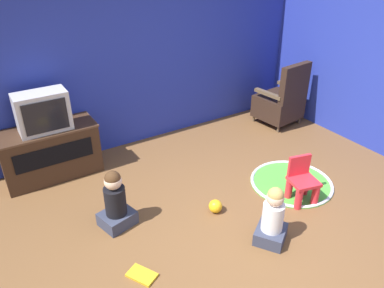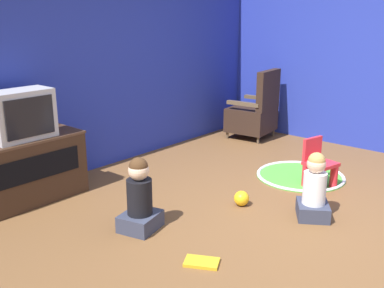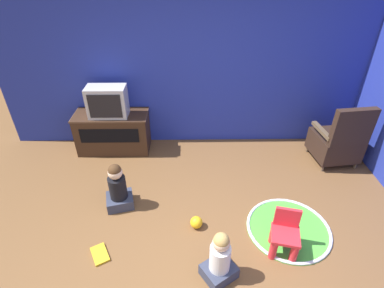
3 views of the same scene
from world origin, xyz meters
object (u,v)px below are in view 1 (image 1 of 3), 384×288
(child_watching_center, at_px, (115,202))
(book, at_px, (142,275))
(toy_ball, at_px, (215,206))
(black_armchair, at_px, (281,102))
(tv_cabinet, at_px, (50,151))
(yellow_kid_chair, at_px, (302,184))
(television, at_px, (43,112))
(child_watching_left, at_px, (273,218))

(child_watching_center, bearing_deg, book, -110.70)
(toy_ball, bearing_deg, black_armchair, 30.62)
(tv_cabinet, bearing_deg, toy_ball, -52.38)
(black_armchair, bearing_deg, tv_cabinet, -13.47)
(tv_cabinet, height_order, toy_ball, tv_cabinet)
(toy_ball, distance_m, book, 1.12)
(yellow_kid_chair, bearing_deg, child_watching_center, 172.93)
(tv_cabinet, distance_m, television, 0.54)
(child_watching_left, distance_m, child_watching_center, 1.54)
(child_watching_left, bearing_deg, yellow_kid_chair, -10.83)
(black_armchair, relative_size, child_watching_left, 1.64)
(tv_cabinet, xyz_separation_m, child_watching_center, (0.31, -1.28, -0.05))
(tv_cabinet, height_order, book, tv_cabinet)
(child_watching_left, bearing_deg, book, 135.06)
(black_armchair, relative_size, toy_ball, 6.86)
(book, bearing_deg, child_watching_center, -35.16)
(tv_cabinet, xyz_separation_m, television, (-0.00, -0.05, 0.54))
(black_armchair, xyz_separation_m, book, (-3.17, -1.63, -0.36))
(child_watching_center, relative_size, toy_ball, 4.39)
(toy_ball, relative_size, book, 0.50)
(child_watching_center, bearing_deg, child_watching_left, -54.77)
(yellow_kid_chair, bearing_deg, book, -165.31)
(tv_cabinet, relative_size, black_armchair, 1.12)
(television, xyz_separation_m, black_armchair, (3.40, -0.35, -0.50))
(toy_ball, bearing_deg, television, 128.41)
(black_armchair, distance_m, child_watching_center, 3.21)
(television, relative_size, toy_ball, 3.91)
(tv_cabinet, xyz_separation_m, toy_ball, (1.27, -1.65, -0.26))
(tv_cabinet, relative_size, television, 1.97)
(tv_cabinet, bearing_deg, child_watching_left, -57.03)
(black_armchair, xyz_separation_m, child_watching_left, (-1.91, -1.89, -0.11))
(television, height_order, black_armchair, television)
(black_armchair, distance_m, toy_ball, 2.48)
(yellow_kid_chair, bearing_deg, toy_ball, 173.71)
(tv_cabinet, distance_m, book, 2.07)
(book, bearing_deg, tv_cabinet, -22.25)
(television, relative_size, book, 1.94)
(yellow_kid_chair, relative_size, book, 1.76)
(television, relative_size, child_watching_left, 0.93)
(television, xyz_separation_m, yellow_kid_chair, (2.20, -1.94, -0.66))
(child_watching_center, relative_size, book, 2.17)
(child_watching_left, relative_size, child_watching_center, 0.95)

